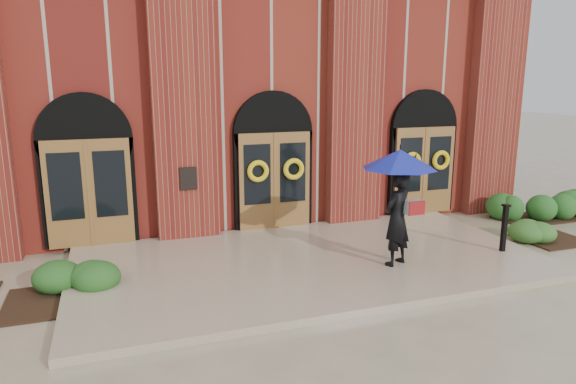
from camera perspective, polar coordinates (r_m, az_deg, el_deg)
name	(u,v)px	position (r m, az deg, el deg)	size (l,w,h in m)	color
ground	(313,267)	(11.22, 2.84, -8.34)	(90.00, 90.00, 0.00)	tan
landing	(311,262)	(11.32, 2.55, -7.73)	(10.00, 5.30, 0.15)	tan
church_building	(223,93)	(18.92, -7.26, 10.91)	(16.20, 12.53, 7.00)	maroon
man_with_umbrella	(399,185)	(10.72, 12.21, 0.77)	(2.04, 2.04, 2.44)	black
metal_post	(504,227)	(12.57, 22.90, -3.58)	(0.15, 0.15, 1.09)	black
hedge_wall_right	(549,206)	(16.78, 27.00, -1.40)	(2.78, 1.11, 0.71)	#20501C
hedge_front_left	(55,287)	(10.37, -24.49, -9.60)	(1.61, 1.38, 0.57)	#214D1A
hedge_front_right	(552,231)	(14.54, 27.31, -3.86)	(1.38, 1.18, 0.49)	#2C5920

